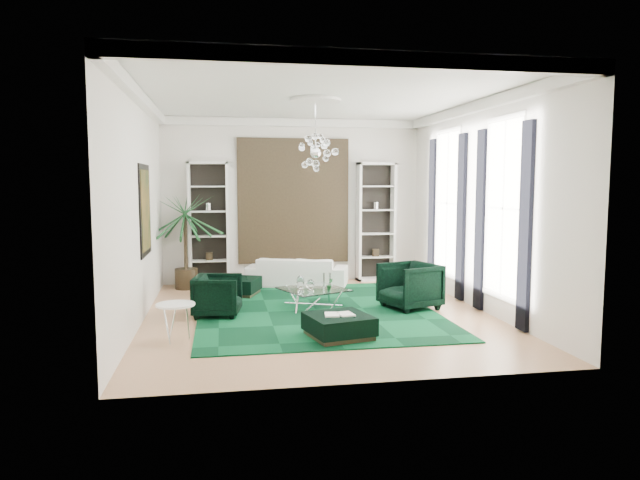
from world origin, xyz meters
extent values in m
cube|color=tan|center=(0.00, 0.00, -0.01)|extent=(6.00, 7.00, 0.02)
cube|color=white|center=(0.00, 0.00, 3.81)|extent=(6.00, 7.00, 0.02)
cube|color=silver|center=(0.00, 3.51, 1.90)|extent=(6.00, 0.02, 3.80)
cube|color=silver|center=(0.00, -3.51, 1.90)|extent=(6.00, 0.02, 3.80)
cube|color=silver|center=(-3.01, 0.00, 1.90)|extent=(0.02, 7.00, 3.80)
cube|color=silver|center=(3.01, 0.00, 1.90)|extent=(0.02, 7.00, 3.80)
cylinder|color=white|center=(0.00, 0.30, 3.77)|extent=(0.90, 0.90, 0.05)
cube|color=black|center=(0.00, 3.46, 1.90)|extent=(2.50, 0.06, 2.80)
cube|color=black|center=(-2.97, 0.60, 1.85)|extent=(0.04, 1.30, 1.60)
cube|color=white|center=(2.99, -0.90, 1.90)|extent=(0.03, 1.10, 2.90)
cube|color=black|center=(2.96, -1.68, 1.65)|extent=(0.07, 0.30, 3.25)
cube|color=black|center=(2.96, -0.12, 1.65)|extent=(0.07, 0.30, 3.25)
cube|color=white|center=(2.99, 1.50, 1.90)|extent=(0.03, 1.10, 2.90)
cube|color=black|center=(2.96, 0.72, 1.65)|extent=(0.07, 0.30, 3.25)
cube|color=black|center=(2.96, 2.28, 1.65)|extent=(0.07, 0.30, 3.25)
cube|color=black|center=(0.00, 0.30, 0.01)|extent=(4.20, 5.00, 0.02)
imported|color=white|center=(0.00, 2.85, 0.32)|extent=(2.38, 1.51, 0.65)
imported|color=black|center=(-1.75, 0.20, 0.36)|extent=(0.91, 0.90, 0.73)
imported|color=black|center=(1.75, 0.20, 0.43)|extent=(1.18, 1.16, 0.86)
cube|color=black|center=(-1.35, 2.00, 0.18)|extent=(1.04, 1.04, 0.36)
cube|color=black|center=(0.05, -1.55, 0.18)|extent=(1.06, 1.06, 0.35)
cube|color=white|center=(0.05, -1.55, 0.37)|extent=(0.44, 0.30, 0.03)
cylinder|color=white|center=(-2.35, -1.30, 0.27)|extent=(0.68, 0.68, 0.55)
imported|color=#1B5528|center=(0.27, 0.33, 0.48)|extent=(0.14, 0.12, 0.22)
camera|label=1|loc=(-1.66, -9.76, 2.34)|focal=32.00mm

